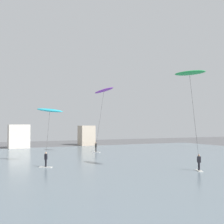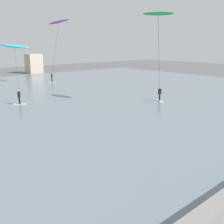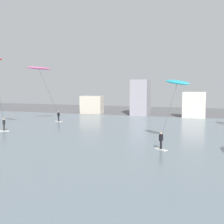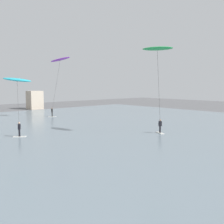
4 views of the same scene
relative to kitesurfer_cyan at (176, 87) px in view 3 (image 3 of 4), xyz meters
name	(u,v)px [view 3 (image 3 of 4)]	position (x,y,z in m)	size (l,w,h in m)	color
water_bay	(159,146)	(-1.43, -0.71, -5.90)	(84.00, 52.00, 0.10)	slate
far_shore_buildings	(170,102)	(-4.13, 27.01, -3.26)	(39.27, 5.33, 6.91)	beige
kitesurfer_cyan	(176,87)	(0.00, 0.00, 0.00)	(3.38, 4.96, 6.73)	silver
kitesurfer_pink	(40,72)	(-21.36, 10.15, 2.05)	(3.82, 5.60, 8.69)	silver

